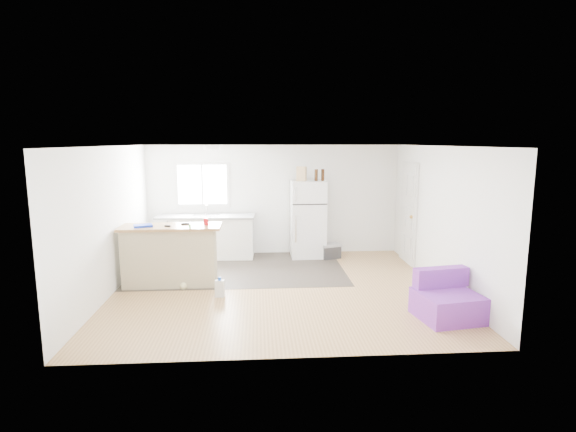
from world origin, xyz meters
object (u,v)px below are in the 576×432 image
object	(u,v)px
peninsula	(170,255)
bottle_left	(316,175)
cardboard_box	(302,174)
bottle_right	(323,175)
kitchen_cabinets	(206,236)
mop	(185,275)
purple_seat	(447,301)
red_cup	(206,222)
refrigerator	(308,219)
blue_tray	(143,226)
cooler	(330,251)
cleaner_jug	(220,288)

from	to	relation	value
peninsula	bottle_left	distance (m)	3.47
cardboard_box	bottle_right	size ratio (longest dim) A/B	1.20
kitchen_cabinets	bottle_left	world-z (taller)	bottle_left
bottle_right	mop	bearing A→B (deg)	-143.11
purple_seat	cardboard_box	xyz separation A→B (m)	(-1.72, 3.56, 1.56)
bottle_right	purple_seat	bearing A→B (deg)	-70.12
red_cup	refrigerator	bearing A→B (deg)	42.06
kitchen_cabinets	mop	xyz separation A→B (m)	(-0.13, -2.06, -0.24)
blue_tray	bottle_right	distance (m)	3.84
cooler	cardboard_box	bearing A→B (deg)	142.99
cleaner_jug	blue_tray	xyz separation A→B (m)	(-1.32, 0.63, 0.92)
kitchen_cabinets	cardboard_box	world-z (taller)	cardboard_box
red_cup	purple_seat	bearing A→B (deg)	-26.94
kitchen_cabinets	refrigerator	xyz separation A→B (m)	(2.18, -0.04, 0.36)
refrigerator	cardboard_box	world-z (taller)	cardboard_box
purple_seat	bottle_right	xyz separation A→B (m)	(-1.27, 3.52, 1.53)
cleaner_jug	cardboard_box	distance (m)	3.36
peninsula	blue_tray	world-z (taller)	blue_tray
kitchen_cabinets	red_cup	distance (m)	1.94
kitchen_cabinets	peninsula	world-z (taller)	kitchen_cabinets
red_cup	blue_tray	bearing A→B (deg)	-175.74
cooler	red_cup	bearing A→B (deg)	-166.49
kitchen_cabinets	refrigerator	size ratio (longest dim) A/B	1.26
blue_tray	bottle_left	distance (m)	3.71
cooler	blue_tray	distance (m)	3.96
cleaner_jug	mop	distance (m)	0.78
cleaner_jug	cardboard_box	world-z (taller)	cardboard_box
refrigerator	cardboard_box	size ratio (longest dim) A/B	5.50
purple_seat	mop	world-z (taller)	mop
kitchen_cabinets	cooler	size ratio (longest dim) A/B	4.30
bottle_left	refrigerator	bearing A→B (deg)	151.25
refrigerator	cleaner_jug	world-z (taller)	refrigerator
peninsula	blue_tray	distance (m)	0.69
kitchen_cabinets	refrigerator	distance (m)	2.21
cleaner_jug	red_cup	xyz separation A→B (m)	(-0.27, 0.71, 0.96)
red_cup	mop	bearing A→B (deg)	-144.48
blue_tray	cardboard_box	size ratio (longest dim) A/B	1.00
blue_tray	cleaner_jug	bearing A→B (deg)	-25.57
peninsula	bottle_right	xyz separation A→B (m)	(2.90, 1.73, 1.24)
cardboard_box	bottle_right	world-z (taller)	cardboard_box
purple_seat	cardboard_box	world-z (taller)	cardboard_box
bottle_right	kitchen_cabinets	bearing A→B (deg)	177.72
refrigerator	cooler	bearing A→B (deg)	-24.78
cooler	cleaner_jug	distance (m)	3.14
kitchen_cabinets	mop	world-z (taller)	kitchen_cabinets
red_cup	bottle_right	size ratio (longest dim) A/B	0.48
cleaner_jug	red_cup	bearing A→B (deg)	115.14
kitchen_cabinets	cleaner_jug	world-z (taller)	kitchen_cabinets
bottle_right	bottle_left	bearing A→B (deg)	-168.68
peninsula	mop	size ratio (longest dim) A/B	1.51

